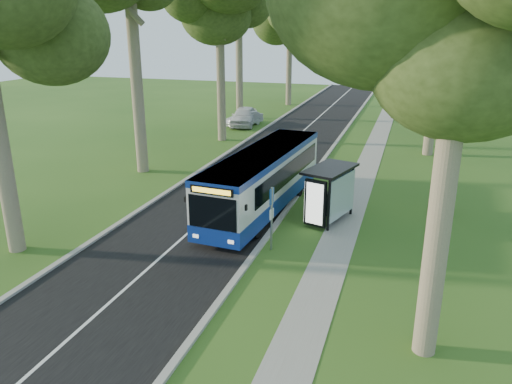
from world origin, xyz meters
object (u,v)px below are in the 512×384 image
car_silver (244,119)px  car_white (244,116)px  litter_bin (323,203)px  bus_shelter (331,186)px  bus (263,180)px  bus_stop_sign (272,212)px

car_silver → car_white: bearing=130.3°
litter_bin → car_silver: bearing=118.6°
bus_shelter → car_white: bearing=134.8°
car_white → car_silver: car_white is taller
bus → car_white: bearing=115.8°
bus_stop_sign → bus_shelter: 4.06m
litter_bin → car_white: (-11.07, 20.35, 0.31)m
bus_stop_sign → car_silver: bearing=118.3°
bus → bus_shelter: size_ratio=3.40×
bus → bus_shelter: (3.50, -0.84, 0.28)m
car_silver → bus_shelter: bearing=-41.6°
car_white → car_silver: bearing=-78.2°
bus_shelter → car_silver: size_ratio=0.83×
bus → car_silver: 22.06m
bus → bus_stop_sign: (1.70, -4.47, 0.14)m
bus → litter_bin: 3.16m
bus_shelter → litter_bin: 1.80m
litter_bin → bus_stop_sign: bearing=-105.0°
bus → car_white: bus is taller
car_white → litter_bin: bearing=-69.8°
bus → litter_bin: size_ratio=10.52×
bus_stop_sign → bus_shelter: bus_stop_sign is taller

